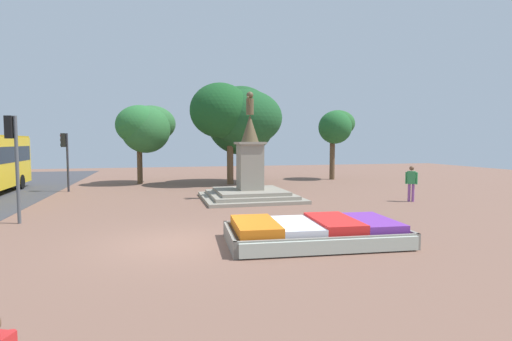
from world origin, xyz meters
The scene contains 9 objects.
ground_plane centered at (0.00, 0.00, 0.00)m, with size 70.89×70.89×0.00m, color brown.
flower_planter centered at (3.95, -0.88, 0.30)m, with size 5.25×3.11×0.68m.
statue_monument centered at (4.12, 8.14, 0.95)m, with size 4.79×4.79×5.43m.
traffic_light_mid_block centered at (-5.38, 4.24, 2.68)m, with size 0.42×0.31×3.84m.
traffic_light_far_corner centered at (-5.63, 13.68, 2.40)m, with size 0.41×0.29×3.42m.
pedestrian_near_planter centered at (11.58, 5.44, 1.02)m, with size 0.45×0.42×1.75m.
park_tree_far_left centered at (5.05, 15.83, 4.60)m, with size 6.37×6.06×6.87m.
park_tree_behind_statue centered at (13.00, 16.96, 4.13)m, with size 3.03×2.95×5.37m.
park_tree_far_right centered at (-1.16, 17.04, 3.96)m, with size 4.02×4.24×5.48m.
Camera 1 is at (-0.45, -11.51, 2.93)m, focal length 28.00 mm.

